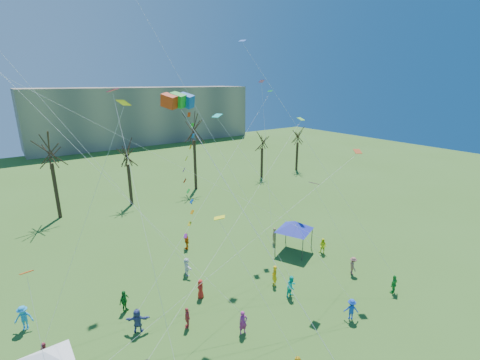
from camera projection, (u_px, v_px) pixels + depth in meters
distant_building at (145, 115)px, 93.45m from camera, size 60.00×14.00×15.00m
bare_tree_row at (123, 152)px, 45.51m from camera, size 68.58×8.55×12.25m
big_box_kite at (193, 177)px, 19.28m from camera, size 2.52×6.75×17.84m
canopy_tent_white at (46, 358)px, 17.97m from camera, size 3.73×3.73×2.79m
canopy_tent_blue at (295, 226)px, 33.40m from camera, size 3.98×3.98×3.28m
festival_crowd at (210, 305)px, 24.60m from camera, size 26.26×18.88×1.85m
small_kites_aloft at (185, 116)px, 24.57m from camera, size 30.81×19.68×34.63m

